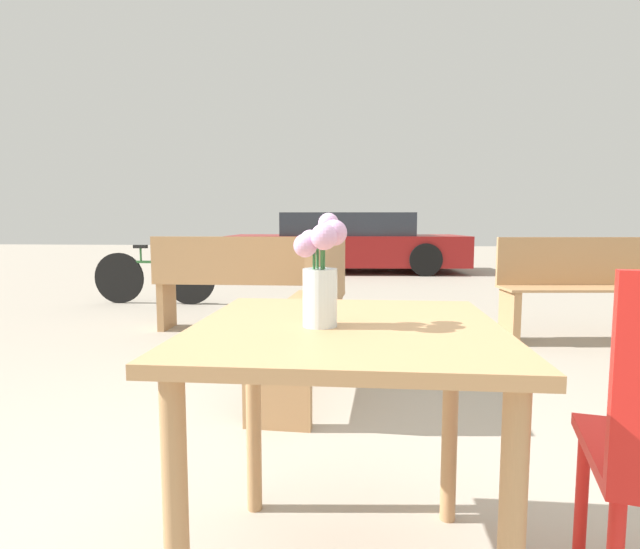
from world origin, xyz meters
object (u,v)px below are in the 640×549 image
Objects in this scene: flower_vase at (321,276)px; parked_car at (346,243)px; bicycle at (155,277)px; bench_near at (600,284)px; table_front at (346,367)px; bench_middle at (316,307)px; bench_far at (246,280)px.

parked_car is at bearing 91.52° from flower_vase.
flower_vase is 0.06× the size of parked_car.
bench_near is at bearing -18.50° from bicycle.
parked_car reaches higher than table_front.
bench_near is at bearing 56.19° from flower_vase.
bicycle is (-2.45, 4.50, -0.28)m from table_front.
parked_car is (-0.05, 6.97, 0.10)m from bench_middle.
bicycle is 4.74m from parked_car.
bench_far is at bearing 178.67° from bench_near.
bench_near and bench_far have the same top height.
table_front is 3.61m from bench_near.
flower_vase is at bearing -84.16° from bench_middle.
table_front is 5.13m from bicycle.
flower_vase is 0.17× the size of bench_middle.
bench_near is 6.13m from parked_car.
bench_far is at bearing 107.95° from table_front.
bench_middle is 0.35× the size of parked_car.
bicycle is at bearing 161.50° from bench_near.
parked_car reaches higher than bicycle.
flower_vase is at bearing -123.81° from bench_near.
bicycle is at bearing 135.71° from bench_far.
table_front is 0.54× the size of bicycle.
flower_vase reaches higher than bench_far.
flower_vase reaches higher than bench_middle.
bench_near is 2.98m from bench_far.
bench_far is 2.03m from bicycle.
flower_vase is 0.17× the size of bench_far.
bench_near is 4.67m from bicycle.
table_front is 8.71m from parked_car.
table_front is at bearing -88.06° from parked_car.
flower_vase is 5.15m from bicycle.
bench_middle is 3.53m from bicycle.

